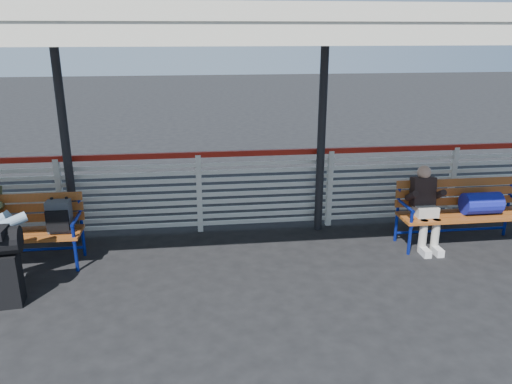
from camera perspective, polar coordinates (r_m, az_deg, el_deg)
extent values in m
plane|color=black|center=(6.00, -5.98, -11.33)|extent=(60.00, 60.00, 0.00)
cube|color=silver|center=(7.50, -6.50, -0.19)|extent=(12.00, 0.04, 1.04)
cube|color=#9B180E|center=(7.34, -6.67, 4.26)|extent=(12.00, 0.06, 0.08)
cube|color=silver|center=(6.14, -7.19, 19.29)|extent=(12.60, 3.60, 0.16)
cube|color=silver|center=(4.38, -6.98, 18.16)|extent=(12.60, 0.06, 0.30)
cylinder|color=black|center=(7.34, -20.99, 5.59)|extent=(0.12, 0.12, 3.00)
cylinder|color=black|center=(7.36, 7.50, 6.66)|extent=(0.12, 0.12, 3.00)
cube|color=#AD4B21|center=(7.08, -26.48, -4.48)|extent=(1.80, 0.50, 0.04)
cube|color=#AD4B21|center=(7.22, -26.14, -1.72)|extent=(1.80, 0.10, 0.40)
cylinder|color=#0E229C|center=(6.75, -19.89, -6.78)|extent=(0.04, 0.04, 0.45)
cylinder|color=#0E229C|center=(7.08, -19.30, -3.54)|extent=(0.04, 0.04, 0.90)
cube|color=#46494D|center=(6.83, -21.54, -2.59)|extent=(0.29, 0.18, 0.41)
cube|color=#AD4B21|center=(7.58, 22.58, -2.52)|extent=(1.80, 0.50, 0.04)
cube|color=#AD4B21|center=(7.71, 21.89, 0.02)|extent=(1.80, 0.10, 0.40)
cylinder|color=#0E229C|center=(7.12, 17.14, -5.17)|extent=(0.04, 0.04, 0.45)
cylinder|color=#0E229C|center=(7.44, 15.86, -2.19)|extent=(0.04, 0.04, 0.90)
cylinder|color=#0E229C|center=(8.24, 26.83, -1.51)|extent=(0.04, 0.04, 0.90)
cylinder|color=#120F90|center=(7.65, 24.36, -1.18)|extent=(0.53, 0.31, 0.31)
cube|color=black|center=(5.93, -27.18, -4.15)|extent=(0.11, 0.27, 0.10)
cube|color=#B4AEA3|center=(7.33, 18.79, -2.11)|extent=(0.30, 0.24, 0.16)
cube|color=black|center=(7.37, 18.52, 0.09)|extent=(0.32, 0.23, 0.42)
sphere|color=tan|center=(7.31, 18.67, 2.15)|extent=(0.19, 0.19, 0.19)
cylinder|color=#B4AEA3|center=(7.24, 18.52, -4.79)|extent=(0.11, 0.11, 0.46)
cylinder|color=#B4AEA3|center=(7.32, 19.80, -4.68)|extent=(0.11, 0.11, 0.46)
cube|color=silver|center=(7.23, 18.70, -6.47)|extent=(0.10, 0.24, 0.10)
cube|color=silver|center=(7.31, 19.98, -6.35)|extent=(0.10, 0.24, 0.10)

